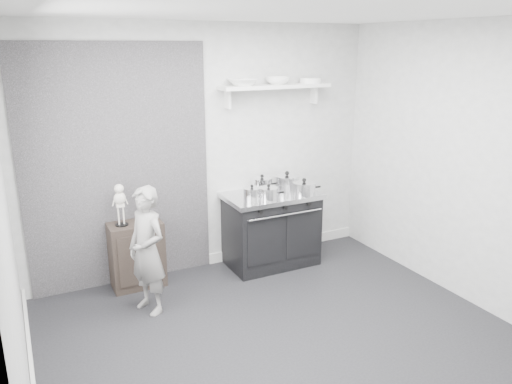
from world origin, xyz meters
The scene contains 16 objects.
ground centered at (0.00, 0.00, 0.00)m, with size 4.00×4.00×0.00m, color black.
room_shell centered at (-0.09, 0.15, 1.64)m, with size 4.02×3.62×2.71m.
wall_shelf centered at (0.80, 1.68, 2.01)m, with size 1.30×0.26×0.24m.
stove centered at (0.66, 1.48, 0.43)m, with size 1.06×0.66×0.85m.
side_cabinet centered at (-0.87, 1.61, 0.35)m, with size 0.54×0.32×0.70m, color black.
child centered at (-0.89, 1.05, 0.62)m, with size 0.45×0.30×1.24m, color gray.
pot_front_left centered at (0.37, 1.39, 0.92)m, with size 0.28×0.20×0.17m.
pot_back_left centered at (0.61, 1.61, 0.93)m, with size 0.32×0.23×0.20m.
pot_back_right centered at (0.91, 1.56, 0.93)m, with size 0.38×0.29×0.22m.
pot_front_right centered at (0.97, 1.29, 0.92)m, with size 0.35×0.26×0.19m.
pot_front_center centered at (0.52, 1.29, 0.92)m, with size 0.29×0.21×0.17m.
skeleton_full centered at (-1.00, 1.61, 0.95)m, with size 0.14×0.09×0.50m, color beige, non-canonical shape.
skeleton_torso centered at (-0.72, 1.61, 0.90)m, with size 0.11×0.07×0.39m, color beige, non-canonical shape.
bowl_large centered at (0.39, 1.67, 2.08)m, with size 0.31×0.31×0.08m, color white.
bowl_small centered at (0.83, 1.67, 2.08)m, with size 0.26×0.26×0.08m, color white.
plate_stack centered at (1.25, 1.67, 2.07)m, with size 0.25×0.25×0.06m, color white.
Camera 1 is at (-1.91, -3.25, 2.46)m, focal length 35.00 mm.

